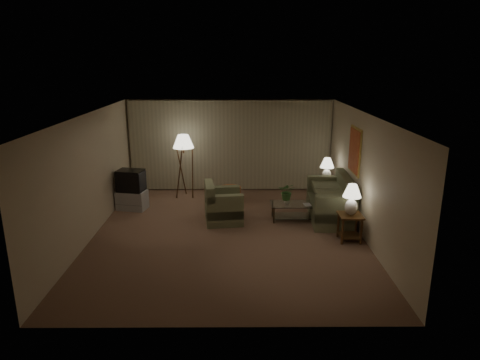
# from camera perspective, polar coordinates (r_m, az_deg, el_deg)

# --- Properties ---
(ground) EXTENTS (7.00, 7.00, 0.00)m
(ground) POSITION_cam_1_polar(r_m,az_deg,el_deg) (9.77, -1.63, -7.18)
(ground) COLOR brown
(ground) RESTS_ON ground
(room_shell) EXTENTS (6.04, 7.02, 2.72)m
(room_shell) POSITION_cam_1_polar(r_m,az_deg,el_deg) (10.70, -1.41, 4.69)
(room_shell) COLOR beige
(room_shell) RESTS_ON ground
(sofa) EXTENTS (2.00, 1.15, 0.84)m
(sofa) POSITION_cam_1_polar(r_m,az_deg,el_deg) (10.76, 11.90, -2.91)
(sofa) COLOR #6D7351
(sofa) RESTS_ON ground
(armchair) EXTENTS (1.13, 1.09, 0.77)m
(armchair) POSITION_cam_1_polar(r_m,az_deg,el_deg) (10.36, -2.20, -3.52)
(armchair) COLOR #6D7351
(armchair) RESTS_ON ground
(side_table_near) EXTENTS (0.50, 0.50, 0.60)m
(side_table_near) POSITION_cam_1_polar(r_m,az_deg,el_deg) (9.57, 14.44, -5.58)
(side_table_near) COLOR #3C2210
(side_table_near) RESTS_ON ground
(side_table_far) EXTENTS (0.49, 0.41, 0.60)m
(side_table_far) POSITION_cam_1_polar(r_m,az_deg,el_deg) (11.97, 11.37, -1.08)
(side_table_far) COLOR #3C2210
(side_table_far) RESTS_ON ground
(table_lamp_near) EXTENTS (0.39, 0.39, 0.68)m
(table_lamp_near) POSITION_cam_1_polar(r_m,az_deg,el_deg) (9.38, 14.69, -2.19)
(table_lamp_near) COLOR white
(table_lamp_near) RESTS_ON side_table_near
(table_lamp_far) EXTENTS (0.38, 0.38, 0.65)m
(table_lamp_far) POSITION_cam_1_polar(r_m,az_deg,el_deg) (11.81, 11.53, 1.64)
(table_lamp_far) COLOR white
(table_lamp_far) RESTS_ON side_table_far
(coffee_table) EXTENTS (1.09, 0.60, 0.41)m
(coffee_table) POSITION_cam_1_polar(r_m,az_deg,el_deg) (10.56, 7.04, -3.87)
(coffee_table) COLOR silver
(coffee_table) RESTS_ON ground
(tv_cabinet) EXTENTS (0.93, 0.76, 0.50)m
(tv_cabinet) POSITION_cam_1_polar(r_m,az_deg,el_deg) (11.59, -14.19, -2.58)
(tv_cabinet) COLOR #ADADAF
(tv_cabinet) RESTS_ON ground
(crt_tv) EXTENTS (0.84, 0.72, 0.56)m
(crt_tv) POSITION_cam_1_polar(r_m,az_deg,el_deg) (11.44, -14.36, -0.06)
(crt_tv) COLOR black
(crt_tv) RESTS_ON tv_cabinet
(floor_lamp) EXTENTS (0.58, 0.58, 1.80)m
(floor_lamp) POSITION_cam_1_polar(r_m,az_deg,el_deg) (12.14, -7.45, 2.01)
(floor_lamp) COLOR #3C2210
(floor_lamp) RESTS_ON ground
(ottoman) EXTENTS (0.64, 0.64, 0.39)m
(ottoman) POSITION_cam_1_polar(r_m,az_deg,el_deg) (11.93, -1.29, -1.83)
(ottoman) COLOR #AC693A
(ottoman) RESTS_ON ground
(vase) EXTENTS (0.15, 0.15, 0.14)m
(vase) POSITION_cam_1_polar(r_m,az_deg,el_deg) (10.47, 6.26, -2.80)
(vase) COLOR white
(vase) RESTS_ON coffee_table
(flowers) EXTENTS (0.45, 0.41, 0.43)m
(flowers) POSITION_cam_1_polar(r_m,az_deg,el_deg) (10.39, 6.31, -1.30)
(flowers) COLOR #407634
(flowers) RESTS_ON vase
(book) EXTENTS (0.19, 0.25, 0.02)m
(book) POSITION_cam_1_polar(r_m,az_deg,el_deg) (10.45, 8.50, -3.28)
(book) COLOR olive
(book) RESTS_ON coffee_table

